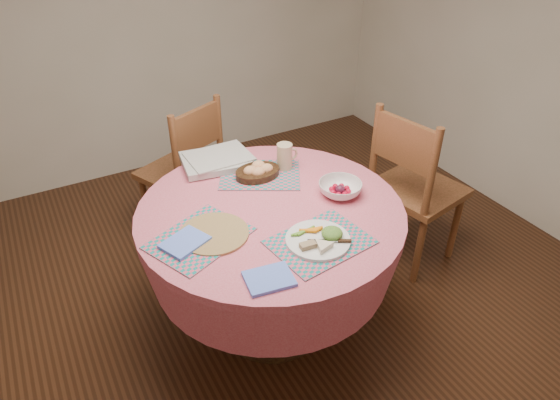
{
  "coord_description": "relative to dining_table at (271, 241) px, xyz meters",
  "views": [
    {
      "loc": [
        -0.88,
        -1.67,
        2.06
      ],
      "look_at": [
        0.05,
        0.0,
        0.78
      ],
      "focal_mm": 32.0,
      "sensor_mm": 36.0,
      "label": 1
    }
  ],
  "objects": [
    {
      "name": "placemat_back",
      "position": [
        0.09,
        0.29,
        0.2
      ],
      "size": [
        0.5,
        0.46,
        0.01
      ],
      "primitive_type": "cube",
      "rotation": [
        0.0,
        0.0,
        -0.51
      ],
      "color": "#168080",
      "rests_on": "dining_table"
    },
    {
      "name": "dining_table",
      "position": [
        0.0,
        0.0,
        0.0
      ],
      "size": [
        1.24,
        1.24,
        0.75
      ],
      "color": "#DE677F",
      "rests_on": "ground"
    },
    {
      "name": "wicker_trivet",
      "position": [
        -0.3,
        -0.06,
        0.2
      ],
      "size": [
        0.3,
        0.3,
        0.01
      ],
      "primitive_type": "cylinder",
      "color": "olive",
      "rests_on": "dining_table"
    },
    {
      "name": "napkin_far",
      "position": [
        -0.44,
        -0.06,
        0.21
      ],
      "size": [
        0.22,
        0.2,
        0.01
      ],
      "primitive_type": "cube",
      "rotation": [
        0.0,
        0.0,
        0.4
      ],
      "color": "#6083F7",
      "rests_on": "placemat_left"
    },
    {
      "name": "newspaper_stack",
      "position": [
        -0.06,
        0.5,
        0.22
      ],
      "size": [
        0.38,
        0.32,
        0.04
      ],
      "rotation": [
        0.0,
        0.0,
        -0.16
      ],
      "color": "silver",
      "rests_on": "dining_table"
    },
    {
      "name": "napkin_near",
      "position": [
        -0.23,
        -0.42,
        0.2
      ],
      "size": [
        0.2,
        0.17,
        0.01
      ],
      "primitive_type": "cube",
      "rotation": [
        0.0,
        0.0,
        -0.15
      ],
      "color": "#6083F7",
      "rests_on": "dining_table"
    },
    {
      "name": "latte_mug",
      "position": [
        0.24,
        0.28,
        0.27
      ],
      "size": [
        0.12,
        0.08,
        0.14
      ],
      "color": "#C7AF89",
      "rests_on": "placemat_back"
    },
    {
      "name": "fruit_bowl",
      "position": [
        0.35,
        -0.06,
        0.23
      ],
      "size": [
        0.23,
        0.23,
        0.06
      ],
      "rotation": [
        0.0,
        0.0,
        0.14
      ],
      "color": "white",
      "rests_on": "dining_table"
    },
    {
      "name": "bread_bowl",
      "position": [
        0.08,
        0.28,
        0.23
      ],
      "size": [
        0.23,
        0.23,
        0.08
      ],
      "color": "black",
      "rests_on": "placemat_back"
    },
    {
      "name": "chair_back",
      "position": [
        -0.08,
        0.97,
        -0.06
      ],
      "size": [
        0.57,
        0.56,
        0.95
      ],
      "rotation": [
        0.0,
        0.0,
        3.56
      ],
      "color": "brown",
      "rests_on": "ground"
    },
    {
      "name": "chair_right",
      "position": [
        0.98,
        0.09,
        -0.03
      ],
      "size": [
        0.53,
        0.54,
        1.01
      ],
      "rotation": [
        0.0,
        0.0,
        1.76
      ],
      "color": "brown",
      "rests_on": "ground"
    },
    {
      "name": "placemat_front",
      "position": [
        0.06,
        -0.32,
        0.2
      ],
      "size": [
        0.43,
        0.35,
        0.01
      ],
      "primitive_type": "cube",
      "rotation": [
        0.0,
        0.0,
        0.13
      ],
      "color": "#168080",
      "rests_on": "dining_table"
    },
    {
      "name": "placemat_left",
      "position": [
        -0.37,
        -0.05,
        0.2
      ],
      "size": [
        0.49,
        0.43,
        0.01
      ],
      "primitive_type": "cube",
      "rotation": [
        0.0,
        0.0,
        0.4
      ],
      "color": "#168080",
      "rests_on": "dining_table"
    },
    {
      "name": "ground",
      "position": [
        0.0,
        0.0,
        -0.56
      ],
      "size": [
        4.0,
        4.0,
        0.0
      ],
      "primitive_type": "plane",
      "color": "#331C0F",
      "rests_on": "ground"
    },
    {
      "name": "dinner_plate",
      "position": [
        0.06,
        -0.32,
        0.22
      ],
      "size": [
        0.27,
        0.27,
        0.05
      ],
      "rotation": [
        0.0,
        0.0,
        -0.1
      ],
      "color": "white",
      "rests_on": "placemat_front"
    }
  ]
}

